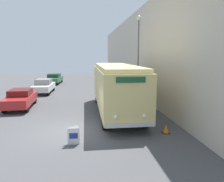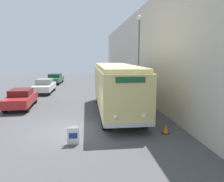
% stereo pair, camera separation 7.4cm
% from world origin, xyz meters
% --- Properties ---
extents(ground_plane, '(80.00, 80.00, 0.00)m').
position_xyz_m(ground_plane, '(0.00, 0.00, 0.00)').
color(ground_plane, '#4C4C4F').
extents(building_wall_right, '(0.30, 60.00, 8.62)m').
position_xyz_m(building_wall_right, '(6.43, 10.00, 4.31)').
color(building_wall_right, beige).
rests_on(building_wall_right, ground_plane).
extents(vintage_bus, '(2.63, 9.98, 3.39)m').
position_xyz_m(vintage_bus, '(3.08, 3.63, 1.92)').
color(vintage_bus, black).
rests_on(vintage_bus, ground_plane).
extents(sign_board, '(0.55, 0.31, 0.82)m').
position_xyz_m(sign_board, '(0.33, -1.83, 0.40)').
color(sign_board, gray).
rests_on(sign_board, ground_plane).
extents(streetlamp, '(0.36, 0.36, 7.22)m').
position_xyz_m(streetlamp, '(5.27, 6.18, 4.61)').
color(streetlamp, '#595E60').
rests_on(streetlamp, ground_plane).
extents(parked_car_near, '(1.95, 4.47, 1.46)m').
position_xyz_m(parked_car_near, '(-4.13, 5.91, 0.76)').
color(parked_car_near, black).
rests_on(parked_car_near, ground_plane).
extents(parked_car_mid, '(1.90, 4.59, 1.52)m').
position_xyz_m(parked_car_mid, '(-3.61, 12.87, 0.78)').
color(parked_car_mid, black).
rests_on(parked_car_mid, ground_plane).
extents(parked_car_far, '(2.17, 4.88, 1.44)m').
position_xyz_m(parked_car_far, '(-3.59, 21.02, 0.75)').
color(parked_car_far, black).
rests_on(parked_car_far, ground_plane).
extents(traffic_cone, '(0.36, 0.36, 0.48)m').
position_xyz_m(traffic_cone, '(5.08, -0.94, 0.24)').
color(traffic_cone, black).
rests_on(traffic_cone, ground_plane).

